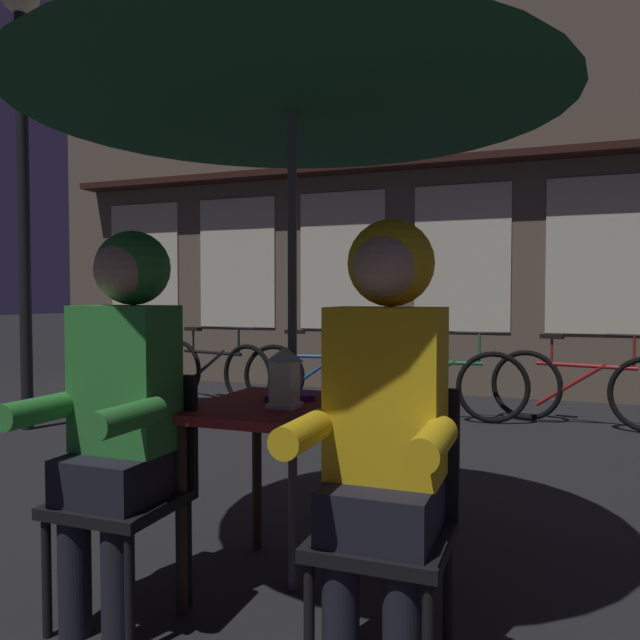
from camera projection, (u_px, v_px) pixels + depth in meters
ground_plane at (293, 589)px, 2.45m from camera, size 60.00×60.00×0.00m
cafe_table at (293, 430)px, 2.43m from camera, size 0.72×0.72×0.74m
patio_umbrella at (292, 63)px, 2.37m from camera, size 2.10×2.10×2.31m
lantern at (285, 376)px, 2.34m from camera, size 0.11×0.11×0.23m
chair_left at (132, 481)px, 2.26m from camera, size 0.40×0.40×0.87m
chair_right at (388, 513)px, 1.92m from camera, size 0.40×0.40×0.87m
person_left_hooded at (121, 385)px, 2.19m from camera, size 0.45×0.56×1.40m
person_right_hooded at (384, 402)px, 1.85m from camera, size 0.45×0.56×1.40m
shopfront_building at (406, 140)px, 7.65m from camera, size 10.00×0.93×6.20m
street_lamp at (22, 115)px, 5.29m from camera, size 0.32×0.32×3.88m
bicycle_nearest at (212, 371)px, 6.75m from camera, size 1.64×0.45×0.84m
bicycle_second at (322, 376)px, 6.31m from camera, size 1.67×0.26×0.84m
bicycle_third at (436, 384)px, 5.74m from camera, size 1.67×0.26×0.84m
bicycle_fourth at (584, 388)px, 5.48m from camera, size 1.65×0.42×0.84m
book at (289, 396)px, 2.53m from camera, size 0.24×0.21×0.02m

